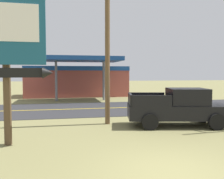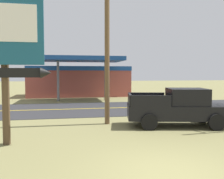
{
  "view_description": "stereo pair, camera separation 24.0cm",
  "coord_description": "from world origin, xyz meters",
  "px_view_note": "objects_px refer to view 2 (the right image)",
  "views": [
    {
      "loc": [
        -3.0,
        -6.3,
        2.71
      ],
      "look_at": [
        0.0,
        8.0,
        1.8
      ],
      "focal_mm": 40.31,
      "sensor_mm": 36.0,
      "label": 1
    },
    {
      "loc": [
        -2.76,
        -6.35,
        2.71
      ],
      "look_at": [
        0.0,
        8.0,
        1.8
      ],
      "focal_mm": 40.31,
      "sensor_mm": 36.0,
      "label": 2
    }
  ],
  "objects_px": {
    "utility_pole": "(107,26)",
    "pickup_black_parked_on_lawn": "(179,108)",
    "motel_sign": "(5,44)",
    "gas_station": "(79,80)"
  },
  "relations": [
    {
      "from": "utility_pole",
      "to": "pickup_black_parked_on_lawn",
      "type": "bearing_deg",
      "value": -19.88
    },
    {
      "from": "utility_pole",
      "to": "gas_station",
      "type": "bearing_deg",
      "value": 91.41
    },
    {
      "from": "motel_sign",
      "to": "pickup_black_parked_on_lawn",
      "type": "relative_size",
      "value": 1.06
    },
    {
      "from": "gas_station",
      "to": "utility_pole",
      "type": "bearing_deg",
      "value": -88.59
    },
    {
      "from": "utility_pole",
      "to": "pickup_black_parked_on_lawn",
      "type": "distance_m",
      "value": 5.71
    },
    {
      "from": "motel_sign",
      "to": "utility_pole",
      "type": "relative_size",
      "value": 0.59
    },
    {
      "from": "motel_sign",
      "to": "pickup_black_parked_on_lawn",
      "type": "bearing_deg",
      "value": 14.21
    },
    {
      "from": "gas_station",
      "to": "pickup_black_parked_on_lawn",
      "type": "distance_m",
      "value": 19.7
    },
    {
      "from": "motel_sign",
      "to": "gas_station",
      "type": "bearing_deg",
      "value": 79.42
    },
    {
      "from": "utility_pole",
      "to": "gas_station",
      "type": "height_order",
      "value": "utility_pole"
    }
  ]
}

